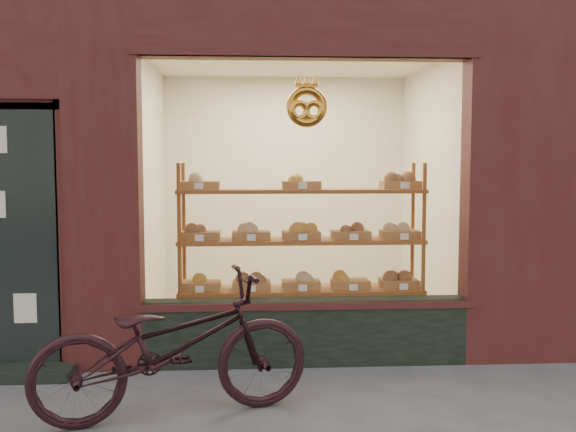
{
  "coord_description": "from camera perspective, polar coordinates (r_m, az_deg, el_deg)",
  "views": [
    {
      "loc": [
        -0.01,
        -3.18,
        1.7
      ],
      "look_at": [
        0.3,
        2.0,
        1.27
      ],
      "focal_mm": 40.0,
      "sensor_mm": 36.0,
      "label": 1
    }
  ],
  "objects": [
    {
      "name": "display_shelf",
      "position": [
        5.81,
        1.17,
        -3.76
      ],
      "size": [
        2.2,
        0.45,
        1.7
      ],
      "color": "brown",
      "rests_on": "ground"
    },
    {
      "name": "bicycle",
      "position": [
        4.41,
        -10.19,
        -11.3
      ],
      "size": [
        1.95,
        1.1,
        0.97
      ],
      "primitive_type": "imported",
      "rotation": [
        0.0,
        0.0,
        1.83
      ],
      "color": "black",
      "rests_on": "ground"
    }
  ]
}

